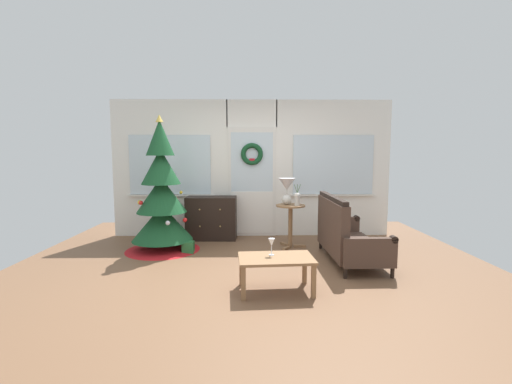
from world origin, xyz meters
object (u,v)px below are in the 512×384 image
(dresser_cabinet, at_px, (212,218))
(side_table, at_px, (290,217))
(settee_sofa, at_px, (345,236))
(gift_box, at_px, (188,247))
(wine_glass, at_px, (272,243))
(table_lamp, at_px, (287,187))
(christmas_tree, at_px, (162,202))
(coffee_table, at_px, (276,262))
(flower_vase, at_px, (297,198))

(dresser_cabinet, height_order, side_table, dresser_cabinet)
(settee_sofa, relative_size, gift_box, 8.55)
(side_table, bearing_deg, wine_glass, -103.24)
(table_lamp, bearing_deg, side_table, -33.69)
(side_table, height_order, gift_box, side_table)
(christmas_tree, height_order, side_table, christmas_tree)
(coffee_table, height_order, gift_box, coffee_table)
(flower_vase, relative_size, coffee_table, 0.40)
(christmas_tree, height_order, dresser_cabinet, christmas_tree)
(dresser_cabinet, distance_m, flower_vase, 1.68)
(settee_sofa, relative_size, wine_glass, 7.90)
(coffee_table, distance_m, gift_box, 2.04)
(dresser_cabinet, xyz_separation_m, coffee_table, (0.99, -2.49, -0.05))
(side_table, relative_size, wine_glass, 3.67)
(dresser_cabinet, distance_m, wine_glass, 2.60)
(christmas_tree, height_order, wine_glass, christmas_tree)
(table_lamp, distance_m, gift_box, 1.86)
(christmas_tree, relative_size, flower_vase, 6.20)
(coffee_table, bearing_deg, gift_box, 128.75)
(table_lamp, bearing_deg, dresser_cabinet, 156.58)
(dresser_cabinet, height_order, flower_vase, flower_vase)
(side_table, distance_m, table_lamp, 0.50)
(side_table, distance_m, coffee_table, 1.93)
(christmas_tree, distance_m, wine_glass, 2.38)
(settee_sofa, distance_m, table_lamp, 1.28)
(coffee_table, distance_m, wine_glass, 0.22)
(wine_glass, bearing_deg, coffee_table, -58.99)
(table_lamp, height_order, coffee_table, table_lamp)
(dresser_cabinet, bearing_deg, coffee_table, -68.26)
(christmas_tree, distance_m, dresser_cabinet, 1.10)
(wine_glass, bearing_deg, gift_box, 129.11)
(christmas_tree, bearing_deg, coffee_table, -45.85)
(wine_glass, distance_m, gift_box, 1.99)
(gift_box, bearing_deg, settee_sofa, -11.55)
(dresser_cabinet, bearing_deg, flower_vase, -24.42)
(christmas_tree, distance_m, flower_vase, 2.19)
(wine_glass, xyz_separation_m, gift_box, (-1.22, 1.50, -0.45))
(gift_box, bearing_deg, side_table, 10.55)
(table_lamp, relative_size, flower_vase, 1.26)
(dresser_cabinet, bearing_deg, side_table, -23.91)
(christmas_tree, xyz_separation_m, coffee_table, (1.71, -1.76, -0.45))
(settee_sofa, height_order, wine_glass, settee_sofa)
(dresser_cabinet, distance_m, coffee_table, 2.69)
(dresser_cabinet, relative_size, gift_box, 5.03)
(flower_vase, bearing_deg, table_lamp, 147.99)
(dresser_cabinet, relative_size, wine_glass, 4.66)
(flower_vase, distance_m, wine_glass, 1.85)
(table_lamp, xyz_separation_m, flower_vase, (0.16, -0.10, -0.17))
(dresser_cabinet, distance_m, gift_box, 1.00)
(settee_sofa, bearing_deg, coffee_table, -134.42)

